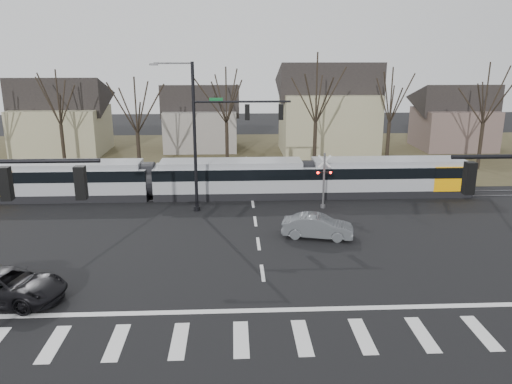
{
  "coord_description": "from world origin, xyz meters",
  "views": [
    {
      "loc": [
        -1.42,
        -21.18,
        10.81
      ],
      "look_at": [
        0.0,
        9.0,
        2.3
      ],
      "focal_mm": 35.0,
      "sensor_mm": 36.0,
      "label": 1
    }
  ],
  "objects_px": {
    "tram": "(229,177)",
    "rail_crossing_signal": "(324,182)",
    "suv": "(6,285)",
    "sedan": "(318,226)"
  },
  "relations": [
    {
      "from": "tram",
      "to": "suv",
      "type": "bearing_deg",
      "value": -121.2
    },
    {
      "from": "suv",
      "to": "rail_crossing_signal",
      "type": "xyz_separation_m",
      "value": [
        16.64,
        13.13,
        1.15
      ]
    },
    {
      "from": "tram",
      "to": "suv",
      "type": "height_order",
      "value": "tram"
    },
    {
      "from": "sedan",
      "to": "suv",
      "type": "xyz_separation_m",
      "value": [
        -15.25,
        -7.23,
        0.04
      ]
    },
    {
      "from": "tram",
      "to": "rail_crossing_signal",
      "type": "distance_m",
      "value": 7.47
    },
    {
      "from": "suv",
      "to": "tram",
      "type": "bearing_deg",
      "value": -18.24
    },
    {
      "from": "rail_crossing_signal",
      "to": "tram",
      "type": "bearing_deg",
      "value": 154.56
    },
    {
      "from": "sedan",
      "to": "suv",
      "type": "bearing_deg",
      "value": 128.74
    },
    {
      "from": "suv",
      "to": "rail_crossing_signal",
      "type": "distance_m",
      "value": 21.22
    },
    {
      "from": "tram",
      "to": "rail_crossing_signal",
      "type": "relative_size",
      "value": 9.36
    }
  ]
}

